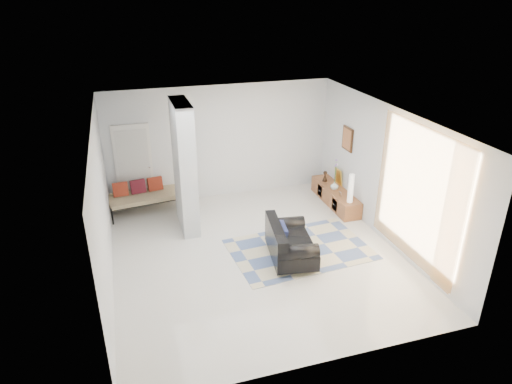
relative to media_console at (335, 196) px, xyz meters
name	(u,v)px	position (x,y,z in m)	size (l,w,h in m)	color
floor	(256,255)	(-2.52, -1.66, -0.20)	(6.00, 6.00, 0.00)	silver
ceiling	(256,118)	(-2.52, -1.66, 2.60)	(6.00, 6.00, 0.00)	white
wall_back	(221,142)	(-2.52, 1.34, 1.20)	(6.00, 6.00, 0.00)	silver
wall_front	(324,282)	(-2.52, -4.66, 1.20)	(6.00, 6.00, 0.00)	silver
wall_left	(103,210)	(-5.27, -1.66, 1.20)	(6.00, 6.00, 0.00)	silver
wall_right	(386,174)	(0.23, -1.66, 1.20)	(6.00, 6.00, 0.00)	silver
partition_column	(184,167)	(-3.62, -0.06, 1.20)	(0.35, 1.20, 2.80)	silver
hallway_door	(134,167)	(-4.62, 1.30, 0.82)	(0.85, 0.06, 2.04)	white
curtain	(417,196)	(0.15, -2.81, 1.25)	(2.55, 2.55, 0.00)	gold
wall_art	(348,139)	(0.20, 0.00, 1.45)	(0.04, 0.45, 0.55)	#3F2411
media_console	(335,196)	(0.00, 0.00, 0.00)	(0.45, 1.90, 0.80)	brown
loveseat	(288,243)	(-1.98, -1.98, 0.16)	(0.99, 1.47, 0.76)	silver
daybed	(145,195)	(-4.45, 0.96, 0.21)	(1.82, 0.94, 0.77)	black
area_rug	(300,249)	(-1.62, -1.73, -0.20)	(2.75, 1.83, 0.01)	beige
cylinder_lamp	(351,188)	(-0.02, -0.75, 0.53)	(0.12, 0.12, 0.67)	beige
bronze_figurine	(325,176)	(-0.05, 0.53, 0.33)	(0.13, 0.13, 0.27)	#302015
vase	(334,186)	(-0.05, -0.01, 0.29)	(0.19, 0.19, 0.20)	silver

